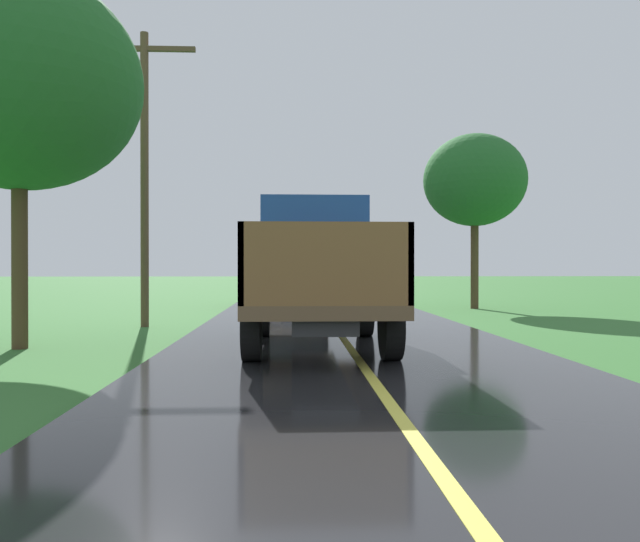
% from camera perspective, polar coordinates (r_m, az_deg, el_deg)
% --- Properties ---
extents(banana_truck_near, '(2.38, 5.82, 2.80)m').
position_cam_1_polar(banana_truck_near, '(11.83, -0.28, 0.26)').
color(banana_truck_near, '#2D2D30').
rests_on(banana_truck_near, road_surface).
extents(banana_truck_far, '(2.38, 5.81, 2.80)m').
position_cam_1_polar(banana_truck_far, '(25.05, -2.37, 0.33)').
color(banana_truck_far, '#2D2D30').
rests_on(banana_truck_far, road_surface).
extents(utility_pole_roadside, '(2.52, 0.20, 7.31)m').
position_cam_1_polar(utility_pole_roadside, '(16.40, -15.63, 9.21)').
color(utility_pole_roadside, brown).
rests_on(utility_pole_roadside, ground).
extents(roadside_tree_near_left, '(4.38, 4.38, 6.84)m').
position_cam_1_polar(roadside_tree_near_left, '(13.09, -25.63, 15.23)').
color(roadside_tree_near_left, '#4C3823').
rests_on(roadside_tree_near_left, ground).
extents(roadside_tree_mid_right, '(3.64, 3.64, 6.23)m').
position_cam_1_polar(roadside_tree_mid_right, '(23.28, 13.86, 7.97)').
color(roadside_tree_mid_right, '#4C3823').
rests_on(roadside_tree_mid_right, ground).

